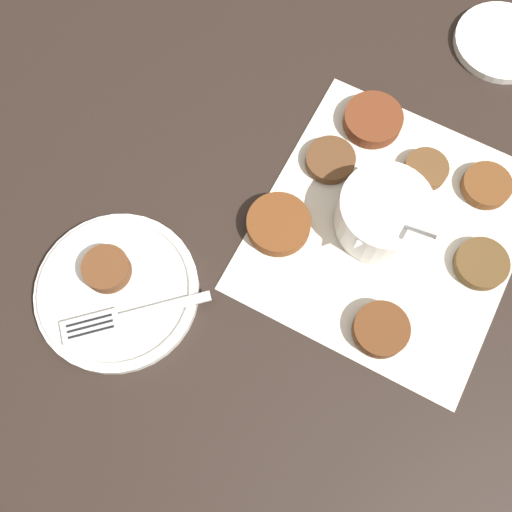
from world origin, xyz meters
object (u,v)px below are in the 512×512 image
(serving_plate, at_px, (117,291))
(extra_saucer, at_px, (501,42))
(fork, at_px, (120,319))
(sauce_bowl, at_px, (382,215))
(fritter_on_plate, at_px, (107,269))

(serving_plate, distance_m, extra_saucer, 0.64)
(extra_saucer, bearing_deg, fork, -12.57)
(sauce_bowl, distance_m, fork, 0.34)
(fork, bearing_deg, fritter_on_plate, -123.70)
(sauce_bowl, relative_size, serving_plate, 0.64)
(sauce_bowl, xyz_separation_m, serving_plate, (0.28, -0.20, -0.02))
(fritter_on_plate, distance_m, extra_saucer, 0.64)
(sauce_bowl, distance_m, serving_plate, 0.34)
(sauce_bowl, bearing_deg, extra_saucer, -176.00)
(fork, bearing_deg, sauce_bowl, 151.03)
(serving_plate, xyz_separation_m, fritter_on_plate, (-0.01, -0.02, 0.02))
(fork, distance_m, extra_saucer, 0.66)
(fork, bearing_deg, extra_saucer, 167.43)
(serving_plate, relative_size, fritter_on_plate, 3.52)
(sauce_bowl, xyz_separation_m, fritter_on_plate, (0.27, -0.22, -0.00))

